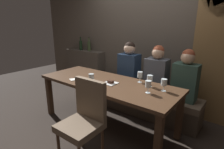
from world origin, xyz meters
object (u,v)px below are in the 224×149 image
Objects in this scene: wine_bottle_pale_label at (89,46)px; dessert_plate at (110,83)px; dining_table at (106,87)px; diner_bearded at (157,71)px; chair_near_side at (84,116)px; wine_bottle_dark_red at (81,45)px; wine_glass_near_left at (164,83)px; wine_glass_end_right at (148,84)px; diner_redhead at (129,66)px; wine_glass_center_back at (140,75)px; wine_glass_far_right at (91,77)px; diner_far_end at (186,77)px; wine_glass_center_front at (150,79)px; banquette_bench at (130,98)px.

wine_bottle_pale_label reaches higher than dessert_plate.
dining_table is 2.71× the size of diner_bearded.
dining_table is at bearing 110.49° from chair_near_side.
wine_bottle_dark_red reaches higher than wine_glass_near_left.
wine_glass_end_right is at bearing -23.94° from wine_bottle_dark_red.
wine_glass_near_left is (0.88, -0.53, 0.01)m from diner_redhead.
wine_glass_center_back is at bearing 45.96° from dessert_plate.
wine_glass_end_right is (2.41, -1.07, -0.21)m from wine_bottle_dark_red.
wine_glass_end_right is at bearing -26.96° from wine_bottle_pale_label.
wine_glass_far_right is (-0.56, -0.95, 0.02)m from diner_bearded.
wine_glass_end_right is at bearing 15.65° from wine_glass_far_right.
wine_glass_far_right is 1.00× the size of wine_glass_near_left.
diner_far_end is (0.46, 0.02, -0.01)m from diner_bearded.
diner_redhead is at bearing -14.91° from wine_bottle_pale_label.
wine_glass_center_front reaches higher than dessert_plate.
diner_redhead reaches higher than wine_glass_end_right.
wine_glass_end_right is (0.44, 0.69, 0.30)m from chair_near_side.
banquette_bench is 15.24× the size of wine_glass_end_right.
wine_glass_center_back is 0.44m from wine_glass_near_left.
wine_glass_near_left is (0.35, -0.54, 0.02)m from diner_bearded.
diner_far_end reaches higher than wine_glass_center_back.
wine_bottle_dark_red is 2.47m from wine_glass_center_front.
wine_glass_far_right is (-0.34, 0.47, 0.30)m from chair_near_side.
wine_bottle_dark_red is 1.99× the size of wine_glass_near_left.
diner_far_end is (0.95, 0.02, 0.59)m from banquette_bench.
diner_bearded is at bearing 104.04° from wine_glass_center_front.
dining_table is at bearing -124.94° from diner_bearded.
wine_glass_center_front is at bearing 18.40° from dining_table.
wine_glass_center_front is 0.57m from dessert_plate.
wine_glass_end_right is at bearing -45.57° from banquette_bench.
wine_bottle_pale_label is at bearing 165.85° from banquette_bench.
dining_table is 6.75× the size of wine_bottle_pale_label.
diner_redhead is 0.75m from dessert_plate.
diner_far_end is 4.81× the size of wine_glass_near_left.
wine_bottle_pale_label is at bearing 158.38° from wine_glass_near_left.
wine_glass_center_back is 0.72m from wine_glass_far_right.
wine_bottle_dark_red is (-1.69, 1.04, 0.42)m from dining_table.
wine_glass_center_back is 1.00× the size of wine_glass_center_front.
wine_glass_center_back is (0.46, -0.41, 0.01)m from diner_redhead.
dining_table is 2.79× the size of diner_far_end.
diner_far_end reaches higher than chair_near_side.
wine_bottle_pale_label reaches higher than diner_bearded.
diner_redhead is at bearing 136.32° from wine_glass_end_right.
wine_glass_center_back is (2.11, -0.76, -0.21)m from wine_bottle_dark_red.
wine_bottle_dark_red is 2.08m from wine_glass_far_right.
dessert_plate is at bearing -19.91° from dining_table.
diner_far_end is (0.68, 1.44, 0.26)m from chair_near_side.
diner_far_end is 2.41m from wine_bottle_pale_label.
wine_glass_near_left is (0.84, -0.54, 0.62)m from banquette_bench.
wine_glass_end_right is (0.09, -0.23, 0.00)m from wine_glass_center_front.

